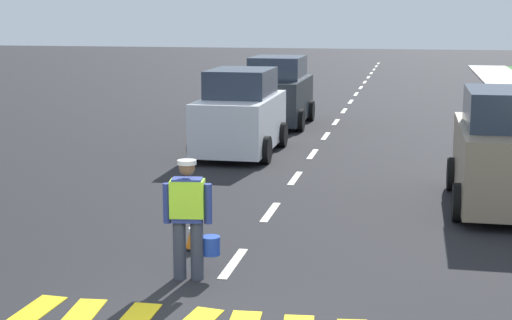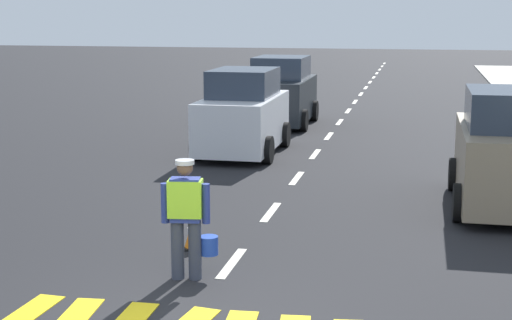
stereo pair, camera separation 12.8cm
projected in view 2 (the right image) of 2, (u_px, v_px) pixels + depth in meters
The scene contains 7 objects.
ground_plane at pixel (349, 110), 28.93m from camera, with size 96.00×96.00×0.00m, color black.
lane_center_line at pixel (358, 98), 32.96m from camera, with size 0.14×46.40×0.01m.
road_worker at pixel (187, 213), 10.56m from camera, with size 0.74×0.44×1.67m.
traffic_cone_near at pixel (194, 232), 12.04m from camera, with size 0.36×0.36×0.53m.
car_oncoming_second at pixel (281, 93), 24.98m from camera, with size 2.07×3.86×2.20m.
car_oncoming_lead at pixel (243, 115), 19.95m from camera, with size 1.99×3.89×2.18m.
car_parked_curbside at pixel (506, 153), 14.41m from camera, with size 1.94×3.96×2.23m.
Camera 2 is at (2.61, -7.85, 3.64)m, focal length 54.49 mm.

